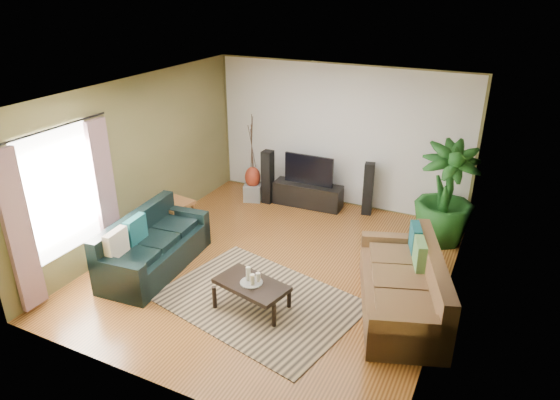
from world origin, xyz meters
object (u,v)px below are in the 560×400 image
Objects in this scene: sofa_right at (401,282)px; potted_plant at (446,194)px; sofa_left at (155,243)px; coffee_table at (252,295)px; speaker_left at (268,177)px; speaker_right at (368,189)px; television at (309,170)px; vase at (253,177)px; tv_stand at (308,195)px; pedestal at (253,192)px; side_table at (174,218)px.

sofa_right is 1.25× the size of potted_plant.
sofa_left and sofa_right have the same top height.
coffee_table is 0.92× the size of speaker_left.
speaker_right reaches higher than sofa_left.
sofa_right is at bearing -46.82° from television.
vase is at bearing 178.38° from potted_plant.
tv_stand is at bearing 176.18° from speaker_right.
speaker_left reaches higher than tv_stand.
pedestal is at bearing 178.38° from potted_plant.
tv_stand is (-0.63, 3.40, 0.02)m from coffee_table.
sofa_right is at bearing -35.97° from speaker_left.
speaker_left is 1.95m from speaker_right.
vase is at bearing -166.55° from television.
pedestal is (0.10, 2.90, -0.26)m from sofa_left.
tv_stand reaches higher than coffee_table.
potted_plant is 3.69m from vase.
sofa_left is 1.13× the size of potted_plant.
sofa_left is 3.65m from sofa_right.
speaker_right is at bearing 4.83° from tv_stand.
sofa_left is 2.00× the size of coffee_table.
potted_plant reaches higher than sofa_right.
tv_stand is 1.12m from pedestal.
tv_stand is (-2.42, 2.56, -0.20)m from sofa_right.
coffee_table is at bearing -79.56° from television.
side_table is at bearing 17.42° from sofa_left.
speaker_left is 3.16× the size of pedestal.
sofa_right is at bearing -86.10° from sofa_left.
speaker_left is (-1.40, 3.20, 0.33)m from coffee_table.
sofa_right is at bearing -6.84° from side_table.
pedestal is (-1.09, -0.26, -0.57)m from television.
speaker_right is 2.33× the size of vase.
sofa_left is at bearing -100.29° from sofa_right.
potted_plant is at bearing -1.62° from vase.
sofa_left is 2.97m from speaker_left.
television reaches higher than pedestal.
television is (1.19, 3.16, 0.31)m from sofa_left.
coffee_table reaches higher than pedestal.
potted_plant is (1.43, -0.50, 0.36)m from speaker_right.
pedestal is at bearing 0.00° from vase.
television is at bearing -156.24° from sofa_right.
potted_plant reaches higher than tv_stand.
potted_plant is at bearing -8.03° from television.
television reaches higher than tv_stand.
side_table is (-2.78, -2.23, -0.21)m from speaker_right.
television reaches higher than vase.
side_table is at bearing -127.93° from television.
sofa_right is at bearing -33.46° from pedestal.
speaker_left is (-3.19, 2.36, 0.11)m from sofa_right.
potted_plant is at bearing 70.46° from coffee_table.
potted_plant is (3.35, -0.15, 0.33)m from speaker_left.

